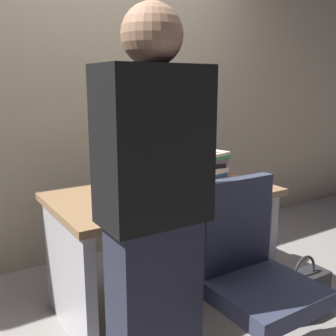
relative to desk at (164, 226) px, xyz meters
name	(u,v)px	position (x,y,z in m)	size (l,w,h in m)	color
ground_plane	(164,299)	(0.00, 0.00, -0.50)	(9.00, 9.00, 0.00)	gray
wall_back	(98,65)	(0.00, 0.96, 1.00)	(6.40, 0.10, 3.00)	tan
desk	(164,226)	(0.00, 0.00, 0.00)	(1.34, 0.76, 0.73)	#93704C
office_chair	(254,293)	(-0.01, -0.79, -0.07)	(0.52, 0.52, 0.94)	black
person_at_desk	(154,223)	(-0.49, -0.72, 0.34)	(0.40, 0.24, 1.64)	#262838
monitor	(153,144)	(0.04, 0.19, 0.49)	(0.54, 0.16, 0.46)	silver
keyboard	(169,195)	(-0.05, -0.13, 0.24)	(0.43, 0.13, 0.02)	#262626
mouse	(212,186)	(0.28, -0.12, 0.25)	(0.06, 0.10, 0.03)	black
cup_near_keyboard	(111,195)	(-0.38, -0.08, 0.28)	(0.08, 0.08, 0.10)	#3372B2
book_stack	(212,164)	(0.49, 0.14, 0.32)	(0.24, 0.18, 0.17)	#3359A5
cell_phone	(238,188)	(0.41, -0.21, 0.23)	(0.07, 0.14, 0.01)	black
handbag	(303,293)	(0.61, -0.59, -0.36)	(0.34, 0.14, 0.38)	#262628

